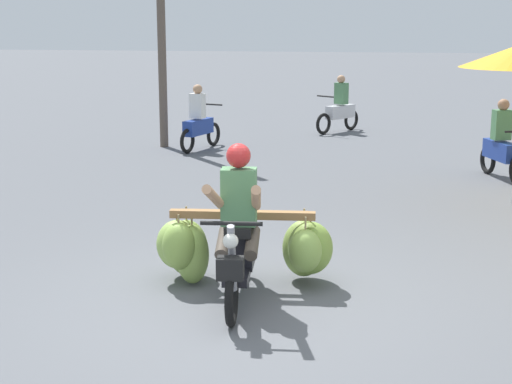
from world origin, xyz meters
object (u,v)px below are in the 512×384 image
at_px(motorbike_distant_ahead_left, 501,147).
at_px(motorbike_distant_ahead_right, 340,109).
at_px(utility_pole, 161,3).
at_px(motorbike_distant_far_ahead, 199,124).
at_px(motorbike_main_loaded, 239,244).

relative_size(motorbike_distant_ahead_left, motorbike_distant_ahead_right, 1.11).
xyz_separation_m(motorbike_distant_ahead_left, motorbike_distant_ahead_right, (-3.19, 5.35, 0.00)).
relative_size(motorbike_distant_ahead_right, utility_pole, 0.23).
bearing_deg(utility_pole, motorbike_distant_ahead_left, -19.28).
xyz_separation_m(motorbike_distant_far_ahead, utility_pole, (-0.86, 0.30, 2.50)).
relative_size(motorbike_main_loaded, motorbike_distant_ahead_left, 1.23).
relative_size(motorbike_distant_far_ahead, utility_pole, 0.26).
relative_size(motorbike_distant_ahead_right, motorbike_distant_far_ahead, 0.89).
bearing_deg(motorbike_distant_ahead_right, motorbike_main_loaded, -90.97).
relative_size(motorbike_main_loaded, utility_pole, 0.31).
bearing_deg(motorbike_distant_ahead_left, utility_pole, 160.72).
height_order(motorbike_distant_ahead_right, utility_pole, utility_pole).
bearing_deg(motorbike_distant_ahead_right, motorbike_distant_ahead_left, -59.22).
distance_m(motorbike_distant_ahead_left, motorbike_distant_far_ahead, 6.30).
height_order(motorbike_main_loaded, motorbike_distant_far_ahead, motorbike_main_loaded).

